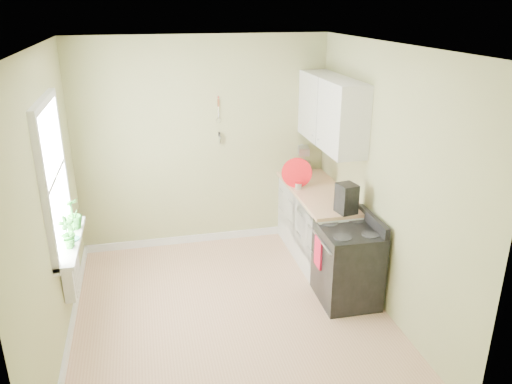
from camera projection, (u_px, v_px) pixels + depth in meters
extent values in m
cube|color=tan|center=(231.00, 316.00, 5.19)|extent=(3.20, 3.60, 0.02)
cube|color=white|center=(226.00, 45.00, 4.22)|extent=(3.20, 3.60, 0.02)
cube|color=tan|center=(204.00, 144.00, 6.35)|extent=(3.20, 0.02, 2.70)
cube|color=tan|center=(48.00, 210.00, 4.37)|extent=(0.02, 3.60, 2.70)
cube|color=tan|center=(385.00, 181.00, 5.05)|extent=(0.02, 3.60, 2.70)
cube|color=white|center=(319.00, 226.00, 6.22)|extent=(0.60, 1.60, 0.87)
cube|color=#E6B68C|center=(319.00, 192.00, 6.05)|extent=(0.64, 1.60, 0.04)
cube|color=white|center=(331.00, 112.00, 5.83)|extent=(0.35, 1.40, 0.80)
cube|color=white|center=(52.00, 177.00, 4.57)|extent=(0.02, 1.00, 1.30)
cube|color=white|center=(43.00, 102.00, 4.33)|extent=(0.06, 1.14, 0.07)
cube|color=white|center=(64.00, 244.00, 4.82)|extent=(0.06, 1.14, 0.07)
cube|color=white|center=(54.00, 177.00, 4.58)|extent=(0.04, 1.00, 0.04)
cube|color=white|center=(71.00, 242.00, 4.83)|extent=(0.18, 1.14, 0.04)
cube|color=white|center=(71.00, 274.00, 4.89)|extent=(0.12, 0.50, 0.35)
cylinder|color=#E6B68C|center=(218.00, 103.00, 6.18)|extent=(0.02, 0.02, 0.10)
cylinder|color=silver|center=(219.00, 112.00, 6.22)|extent=(0.01, 0.01, 0.16)
cylinder|color=silver|center=(219.00, 139.00, 6.34)|extent=(0.01, 0.14, 0.14)
cube|color=black|center=(347.00, 266.00, 5.34)|extent=(0.60, 0.70, 0.81)
cube|color=black|center=(350.00, 230.00, 5.19)|extent=(0.60, 0.70, 0.03)
cube|color=black|center=(373.00, 222.00, 5.22)|extent=(0.07, 0.69, 0.13)
cylinder|color=#B2B2B7|center=(322.00, 242.00, 5.17)|extent=(0.04, 0.56, 0.02)
cube|color=red|center=(318.00, 252.00, 5.31)|extent=(0.02, 0.20, 0.34)
cube|color=#B2B2B7|center=(303.00, 169.00, 6.69)|extent=(0.25, 0.33, 0.08)
cube|color=#B2B2B7|center=(300.00, 157.00, 6.76)|extent=(0.13, 0.10, 0.22)
cube|color=#B2B2B7|center=(303.00, 150.00, 6.62)|extent=(0.19, 0.31, 0.10)
sphere|color=#B2B2B7|center=(301.00, 145.00, 6.70)|extent=(0.12, 0.12, 0.12)
cylinder|color=silver|center=(304.00, 166.00, 6.62)|extent=(0.17, 0.17, 0.14)
cylinder|color=silver|center=(291.00, 176.00, 6.34)|extent=(0.10, 0.10, 0.14)
cone|color=silver|center=(291.00, 169.00, 6.30)|extent=(0.10, 0.10, 0.04)
cylinder|color=silver|center=(286.00, 175.00, 6.31)|extent=(0.10, 0.01, 0.07)
cube|color=black|center=(347.00, 198.00, 5.36)|extent=(0.22, 0.24, 0.33)
cylinder|color=black|center=(344.00, 207.00, 5.39)|extent=(0.10, 0.10, 0.11)
cylinder|color=red|center=(297.00, 173.00, 6.09)|extent=(0.38, 0.15, 0.37)
cylinder|color=#B7A78D|center=(298.00, 186.00, 6.08)|extent=(0.08, 0.08, 0.08)
cylinder|color=red|center=(298.00, 183.00, 6.06)|extent=(0.08, 0.08, 0.01)
imported|color=#277424|center=(67.00, 233.00, 4.60)|extent=(0.20, 0.19, 0.32)
imported|color=#277424|center=(68.00, 232.00, 4.66)|extent=(0.16, 0.18, 0.28)
imported|color=#277424|center=(72.00, 214.00, 5.00)|extent=(0.25, 0.25, 0.32)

